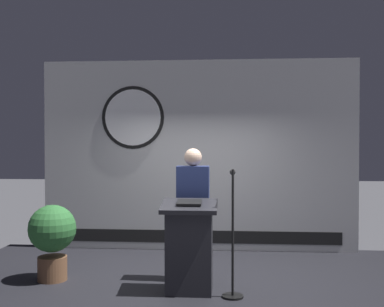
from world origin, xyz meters
The scene contains 6 objects.
stage_platform centered at (0.00, 0.00, 0.15)m, with size 6.40×4.00×0.30m, color black.
banner_display centered at (-0.02, 1.85, 1.81)m, with size 5.02×0.12×3.04m.
podium centered at (0.04, -0.33, 0.82)m, with size 0.64×0.50×1.06m.
speaker_person centered at (0.05, 0.15, 1.14)m, with size 0.40×0.26×1.65m.
microphone_stand centered at (0.53, -0.44, 0.79)m, with size 0.24×0.46×1.42m.
potted_plant centered at (-1.70, 0.00, 0.87)m, with size 0.59×0.59×0.94m.
Camera 1 is at (0.48, -5.73, 2.01)m, focal length 44.42 mm.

